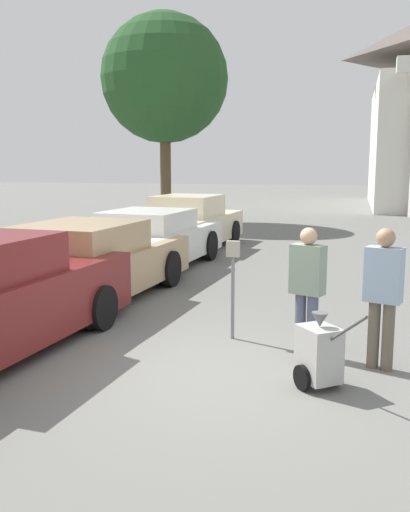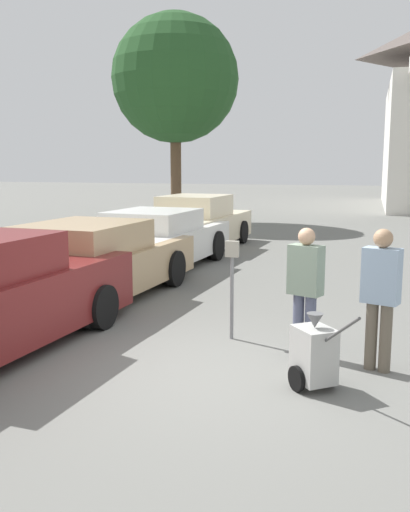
# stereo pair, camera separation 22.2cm
# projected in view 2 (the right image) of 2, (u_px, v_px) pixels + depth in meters

# --- Properties ---
(ground_plane) EXTENTS (120.00, 120.00, 0.00)m
(ground_plane) POSITION_uv_depth(u_px,v_px,m) (200.00, 371.00, 6.73)
(ground_plane) COLOR slate
(parked_car_tan) EXTENTS (2.37, 5.21, 1.41)m
(parked_car_tan) POSITION_uv_depth(u_px,v_px,m) (90.00, 264.00, 10.12)
(parked_car_tan) COLOR tan
(parked_car_tan) RESTS_ON ground_plane
(parked_car_white) EXTENTS (2.36, 5.07, 1.37)m
(parked_car_white) POSITION_uv_depth(u_px,v_px,m) (156.00, 240.00, 13.26)
(parked_car_white) COLOR silver
(parked_car_white) RESTS_ON ground_plane
(parked_car_cream) EXTENTS (2.27, 4.90, 1.54)m
(parked_car_cream) POSITION_uv_depth(u_px,v_px,m) (197.00, 224.00, 16.36)
(parked_car_cream) COLOR beige
(parked_car_cream) RESTS_ON ground_plane
(parking_meter) EXTENTS (0.18, 0.09, 1.38)m
(parking_meter) POSITION_uv_depth(u_px,v_px,m) (232.00, 271.00, 7.84)
(parking_meter) COLOR slate
(parking_meter) RESTS_ON ground_plane
(person_worker) EXTENTS (0.47, 0.36, 1.64)m
(person_worker) POSITION_uv_depth(u_px,v_px,m) (305.00, 284.00, 7.15)
(person_worker) COLOR #515670
(person_worker) RESTS_ON ground_plane
(person_supervisor) EXTENTS (0.47, 0.34, 1.69)m
(person_supervisor) POSITION_uv_depth(u_px,v_px,m) (381.00, 291.00, 6.62)
(person_supervisor) COLOR #665B4C
(person_supervisor) RESTS_ON ground_plane
(equipment_cart) EXTENTS (0.76, 0.90, 1.00)m
(equipment_cart) POSITION_uv_depth(u_px,v_px,m) (314.00, 354.00, 6.16)
(equipment_cart) COLOR #B2B2AD
(equipment_cart) RESTS_ON ground_plane
(shade_tree) EXTENTS (5.09, 5.09, 8.32)m
(shade_tree) POSITION_uv_depth(u_px,v_px,m) (175.00, 79.00, 22.78)
(shade_tree) COLOR brown
(shade_tree) RESTS_ON ground_plane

